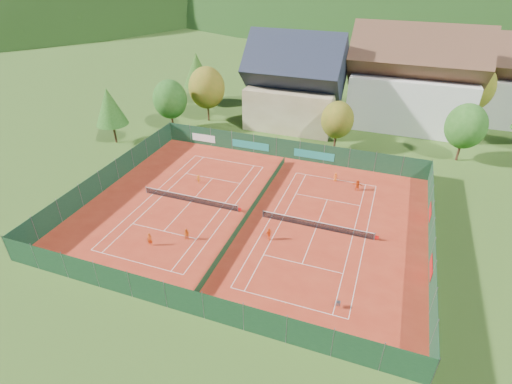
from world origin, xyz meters
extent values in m
plane|color=#31531A|center=(0.00, 0.00, -0.02)|extent=(600.00, 600.00, 0.00)
cube|color=#A72C18|center=(0.00, 0.00, 0.01)|extent=(40.00, 32.00, 0.01)
cube|color=white|center=(-8.00, 11.88, 0.01)|extent=(10.97, 0.06, 0.00)
cube|color=white|center=(-8.00, -11.88, 0.01)|extent=(10.97, 0.06, 0.00)
cube|color=white|center=(-13.48, 0.00, 0.01)|extent=(0.06, 23.77, 0.00)
cube|color=white|center=(-2.51, 0.00, 0.01)|extent=(0.06, 23.77, 0.00)
cube|color=white|center=(-12.12, 0.00, 0.01)|extent=(0.06, 23.77, 0.00)
cube|color=white|center=(-3.88, 0.00, 0.01)|extent=(0.06, 23.77, 0.00)
cube|color=white|center=(-8.00, 6.40, 0.01)|extent=(8.23, 0.06, 0.00)
cube|color=white|center=(-8.00, -6.40, 0.01)|extent=(8.23, 0.06, 0.00)
cube|color=white|center=(-8.00, 0.00, 0.01)|extent=(0.06, 12.80, 0.00)
cube|color=white|center=(8.00, 11.88, 0.01)|extent=(10.97, 0.06, 0.00)
cube|color=white|center=(8.00, -11.88, 0.01)|extent=(10.97, 0.06, 0.00)
cube|color=white|center=(2.51, 0.00, 0.01)|extent=(0.06, 23.77, 0.00)
cube|color=white|center=(13.48, 0.00, 0.01)|extent=(0.06, 23.77, 0.00)
cube|color=white|center=(3.88, 0.00, 0.01)|extent=(0.06, 23.77, 0.00)
cube|color=white|center=(12.12, 0.00, 0.01)|extent=(0.06, 23.77, 0.00)
cube|color=white|center=(8.00, 6.40, 0.01)|extent=(8.23, 0.06, 0.00)
cube|color=white|center=(8.00, -6.40, 0.01)|extent=(8.23, 0.06, 0.00)
cube|color=white|center=(8.00, 0.00, 0.01)|extent=(0.06, 12.80, 0.00)
cylinder|color=#59595B|center=(-14.40, 0.00, 0.51)|extent=(0.10, 0.10, 1.02)
cylinder|color=#59595B|center=(-1.60, 0.00, 0.51)|extent=(0.10, 0.10, 1.02)
cube|color=black|center=(-8.00, 0.00, 0.46)|extent=(12.80, 0.02, 0.86)
cube|color=white|center=(-8.00, 0.00, 0.89)|extent=(12.80, 0.04, 0.06)
cube|color=red|center=(-1.35, 0.00, 0.45)|extent=(0.40, 0.04, 0.40)
cylinder|color=#59595B|center=(1.60, 0.00, 0.51)|extent=(0.10, 0.10, 1.02)
cylinder|color=#59595B|center=(14.40, 0.00, 0.51)|extent=(0.10, 0.10, 1.02)
cube|color=black|center=(8.00, 0.00, 0.46)|extent=(12.80, 0.02, 0.86)
cube|color=white|center=(8.00, 0.00, 0.89)|extent=(12.80, 0.04, 0.06)
cube|color=red|center=(14.65, 0.00, 0.45)|extent=(0.40, 0.04, 0.40)
cube|color=#14371D|center=(0.00, 0.00, 0.50)|extent=(0.03, 28.80, 1.00)
cube|color=#143921|center=(0.00, 16.00, 1.50)|extent=(40.00, 0.04, 3.00)
cube|color=teal|center=(-6.00, 15.94, 1.20)|extent=(6.00, 0.03, 1.20)
cube|color=teal|center=(4.00, 15.94, 1.20)|extent=(6.00, 0.03, 1.20)
cube|color=silver|center=(-14.00, 15.94, 1.20)|extent=(4.00, 0.03, 1.20)
cube|color=#12331B|center=(0.00, -16.00, 1.50)|extent=(40.00, 0.04, 3.00)
cube|color=#143923|center=(-20.00, 0.00, 1.50)|extent=(0.04, 32.00, 3.00)
cube|color=#143720|center=(20.00, 0.00, 1.50)|extent=(0.04, 32.00, 3.00)
cube|color=#B21414|center=(19.94, -4.00, 1.20)|extent=(0.03, 3.00, 1.20)
cube|color=#B21414|center=(19.94, 6.00, 1.20)|extent=(0.03, 3.00, 1.20)
cube|color=#CBBB8F|center=(-3.00, 30.00, 3.50)|extent=(15.00, 12.00, 7.00)
cube|color=#1E2333|center=(-3.00, 30.00, 10.00)|extent=(16.20, 12.00, 12.00)
cube|color=silver|center=(16.00, 36.00, 4.50)|extent=(20.00, 11.00, 9.00)
cube|color=brown|center=(16.00, 36.00, 11.75)|extent=(21.60, 11.00, 11.00)
cube|color=silver|center=(30.00, 44.00, 4.00)|extent=(16.00, 10.00, 8.00)
cube|color=brown|center=(30.00, 44.00, 10.50)|extent=(17.28, 10.00, 10.00)
cylinder|color=#482819|center=(-22.00, 20.00, 1.40)|extent=(0.36, 0.36, 2.80)
ellipsoid|color=#215819|center=(-22.00, 20.00, 5.40)|extent=(5.72, 5.72, 6.58)
cylinder|color=#483219|center=(-18.00, 26.00, 1.57)|extent=(0.36, 0.36, 3.15)
ellipsoid|color=olive|center=(-18.00, 26.00, 6.07)|extent=(6.44, 6.44, 7.40)
cylinder|color=#482D1A|center=(-24.00, 34.00, 1.75)|extent=(0.36, 0.36, 3.50)
cone|color=#265217|center=(-24.00, 34.00, 6.75)|extent=(5.60, 5.60, 6.50)
cylinder|color=#432718|center=(6.00, 22.00, 1.22)|extent=(0.36, 0.36, 2.45)
ellipsoid|color=olive|center=(6.00, 22.00, 4.72)|extent=(5.01, 5.01, 5.76)
cylinder|color=#4A2A1A|center=(24.00, 24.00, 1.40)|extent=(0.36, 0.36, 2.80)
ellipsoid|color=#265F1B|center=(24.00, 24.00, 5.40)|extent=(5.72, 5.72, 6.58)
cylinder|color=#482C1A|center=(-28.00, 12.00, 1.57)|extent=(0.36, 0.36, 3.15)
cone|color=#245919|center=(-28.00, 12.00, 6.07)|extent=(5.04, 5.04, 5.85)
cylinder|color=#4D331B|center=(26.00, 40.00, 1.75)|extent=(0.36, 0.36, 3.50)
ellipsoid|color=olive|center=(26.00, 40.00, 6.75)|extent=(7.15, 7.15, 8.22)
ellipsoid|color=black|center=(10.00, 300.00, -42.35)|extent=(440.00, 440.00, 242.00)
ellipsoid|color=black|center=(-220.00, 160.00, -35.70)|extent=(340.00, 340.00, 204.00)
cylinder|color=slate|center=(12.23, -11.04, 0.40)|extent=(0.02, 0.02, 0.80)
cylinder|color=slate|center=(12.53, -11.04, 0.40)|extent=(0.02, 0.02, 0.80)
cylinder|color=slate|center=(12.23, -10.74, 0.40)|extent=(0.02, 0.02, 0.80)
cylinder|color=slate|center=(12.53, -10.74, 0.40)|extent=(0.02, 0.02, 0.80)
cube|color=slate|center=(12.38, -10.89, 0.55)|extent=(0.34, 0.34, 0.30)
ellipsoid|color=#CCD833|center=(12.38, -10.89, 0.58)|extent=(0.28, 0.28, 0.16)
sphere|color=#CCD833|center=(-11.26, -3.85, 0.03)|extent=(0.07, 0.07, 0.07)
sphere|color=#CCD833|center=(7.90, -12.02, 0.03)|extent=(0.07, 0.07, 0.07)
imported|color=#D14712|center=(-7.99, -9.03, 0.78)|extent=(0.66, 0.55, 1.55)
imported|color=#E25914|center=(-4.75, -6.87, 0.71)|extent=(0.73, 0.60, 1.43)
imported|color=orange|center=(-9.20, 4.64, 0.59)|extent=(0.77, 0.46, 1.17)
imported|color=#FC5616|center=(3.59, -3.79, 0.77)|extent=(0.79, 0.96, 1.54)
imported|color=#FA5E16|center=(8.05, 11.46, 0.62)|extent=(0.69, 0.55, 1.23)
imported|color=#E24B14|center=(11.18, 10.04, 0.77)|extent=(1.45, 0.52, 1.54)
camera|label=1|loc=(14.03, -36.62, 27.17)|focal=28.00mm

